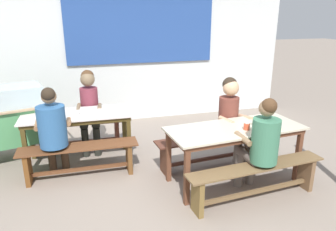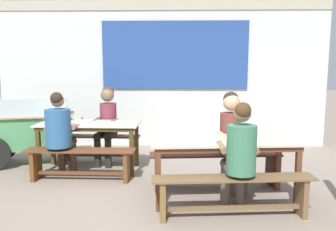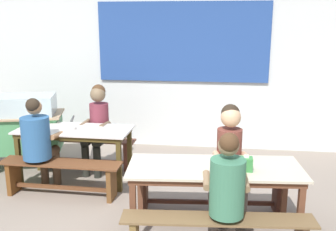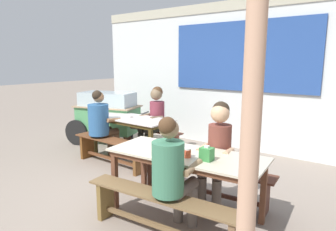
{
  "view_description": "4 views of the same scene",
  "coord_description": "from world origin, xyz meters",
  "px_view_note": "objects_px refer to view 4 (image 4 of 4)",
  "views": [
    {
      "loc": [
        -0.99,
        -3.56,
        2.19
      ],
      "look_at": [
        0.11,
        0.32,
        0.86
      ],
      "focal_mm": 33.76,
      "sensor_mm": 36.0,
      "label": 1
    },
    {
      "loc": [
        0.33,
        -4.2,
        1.65
      ],
      "look_at": [
        0.19,
        0.86,
        0.92
      ],
      "focal_mm": 36.34,
      "sensor_mm": 36.0,
      "label": 2
    },
    {
      "loc": [
        0.91,
        -3.83,
        2.21
      ],
      "look_at": [
        0.3,
        0.73,
        1.08
      ],
      "focal_mm": 40.66,
      "sensor_mm": 36.0,
      "label": 3
    },
    {
      "loc": [
        2.65,
        -2.82,
        1.8
      ],
      "look_at": [
        -0.1,
        0.89,
        0.94
      ],
      "focal_mm": 31.55,
      "sensor_mm": 36.0,
      "label": 4
    }
  ],
  "objects_px": {
    "person_center_facing": "(154,116)",
    "person_left_back_turned": "(101,121)",
    "tissue_box": "(207,154)",
    "bench_far_back": "(150,137)",
    "bench_far_front": "(111,148)",
    "soup_bowl": "(128,117)",
    "dining_table_near": "(186,160)",
    "food_cart": "(107,114)",
    "dining_table_far": "(131,122)",
    "person_right_near_table": "(218,147)",
    "bench_near_back": "(204,177)",
    "wooden_support_post": "(249,161)",
    "bench_near_front": "(162,210)",
    "person_near_front": "(172,170)",
    "condiment_jar": "(187,153)"
  },
  "relations": [
    {
      "from": "person_center_facing",
      "to": "person_left_back_turned",
      "type": "relative_size",
      "value": 1.02
    },
    {
      "from": "person_center_facing",
      "to": "tissue_box",
      "type": "xyz_separation_m",
      "value": [
        2.08,
        -1.68,
        0.08
      ]
    },
    {
      "from": "bench_far_back",
      "to": "bench_far_front",
      "type": "xyz_separation_m",
      "value": [
        -0.02,
        -1.02,
        -0.0
      ]
    },
    {
      "from": "soup_bowl",
      "to": "dining_table_near",
      "type": "bearing_deg",
      "value": -29.42
    },
    {
      "from": "soup_bowl",
      "to": "food_cart",
      "type": "bearing_deg",
      "value": 157.92
    },
    {
      "from": "person_left_back_turned",
      "to": "dining_table_far",
      "type": "bearing_deg",
      "value": 54.71
    },
    {
      "from": "bench_far_back",
      "to": "dining_table_far",
      "type": "bearing_deg",
      "value": -90.97
    },
    {
      "from": "person_center_facing",
      "to": "person_right_near_table",
      "type": "bearing_deg",
      "value": -30.85
    },
    {
      "from": "bench_near_back",
      "to": "tissue_box",
      "type": "distance_m",
      "value": 0.86
    },
    {
      "from": "food_cart",
      "to": "soup_bowl",
      "type": "xyz_separation_m",
      "value": [
        1.05,
        -0.42,
        0.12
      ]
    },
    {
      "from": "soup_bowl",
      "to": "wooden_support_post",
      "type": "distance_m",
      "value": 4.04
    },
    {
      "from": "bench_near_front",
      "to": "tissue_box",
      "type": "relative_size",
      "value": 11.2
    },
    {
      "from": "person_left_back_turned",
      "to": "wooden_support_post",
      "type": "distance_m",
      "value": 4.06
    },
    {
      "from": "bench_far_front",
      "to": "person_center_facing",
      "type": "height_order",
      "value": "person_center_facing"
    },
    {
      "from": "food_cart",
      "to": "soup_bowl",
      "type": "height_order",
      "value": "food_cart"
    },
    {
      "from": "wooden_support_post",
      "to": "dining_table_near",
      "type": "bearing_deg",
      "value": 134.02
    },
    {
      "from": "bench_far_back",
      "to": "person_right_near_table",
      "type": "xyz_separation_m",
      "value": [
        2.13,
        -1.24,
        0.46
      ]
    },
    {
      "from": "dining_table_far",
      "to": "person_center_facing",
      "type": "xyz_separation_m",
      "value": [
        0.2,
        0.43,
        0.07
      ]
    },
    {
      "from": "tissue_box",
      "to": "soup_bowl",
      "type": "distance_m",
      "value": 2.62
    },
    {
      "from": "bench_near_back",
      "to": "wooden_support_post",
      "type": "bearing_deg",
      "value": -54.52
    },
    {
      "from": "dining_table_far",
      "to": "bench_far_front",
      "type": "relative_size",
      "value": 1.0
    },
    {
      "from": "dining_table_near",
      "to": "bench_near_back",
      "type": "relative_size",
      "value": 1.0
    },
    {
      "from": "bench_far_back",
      "to": "soup_bowl",
      "type": "relative_size",
      "value": 8.4
    },
    {
      "from": "wooden_support_post",
      "to": "bench_far_front",
      "type": "bearing_deg",
      "value": 148.9
    },
    {
      "from": "bench_near_back",
      "to": "person_near_front",
      "type": "relative_size",
      "value": 1.43
    },
    {
      "from": "food_cart",
      "to": "bench_far_back",
      "type": "bearing_deg",
      "value": 6.58
    },
    {
      "from": "dining_table_far",
      "to": "bench_near_back",
      "type": "bearing_deg",
      "value": -19.25
    },
    {
      "from": "person_near_front",
      "to": "tissue_box",
      "type": "xyz_separation_m",
      "value": [
        0.19,
        0.35,
        0.12
      ]
    },
    {
      "from": "food_cart",
      "to": "person_right_near_table",
      "type": "xyz_separation_m",
      "value": [
        3.23,
        -1.11,
        0.09
      ]
    },
    {
      "from": "dining_table_near",
      "to": "person_right_near_table",
      "type": "bearing_deg",
      "value": 68.89
    },
    {
      "from": "condiment_jar",
      "to": "person_right_near_table",
      "type": "bearing_deg",
      "value": 82.15
    },
    {
      "from": "dining_table_far",
      "to": "person_near_front",
      "type": "height_order",
      "value": "person_near_front"
    },
    {
      "from": "bench_far_back",
      "to": "dining_table_near",
      "type": "bearing_deg",
      "value": -40.74
    },
    {
      "from": "bench_near_back",
      "to": "dining_table_near",
      "type": "bearing_deg",
      "value": -85.07
    },
    {
      "from": "bench_near_front",
      "to": "person_center_facing",
      "type": "height_order",
      "value": "person_center_facing"
    },
    {
      "from": "wooden_support_post",
      "to": "soup_bowl",
      "type": "bearing_deg",
      "value": 143.48
    },
    {
      "from": "dining_table_far",
      "to": "bench_far_back",
      "type": "height_order",
      "value": "dining_table_far"
    },
    {
      "from": "bench_near_back",
      "to": "condiment_jar",
      "type": "xyz_separation_m",
      "value": [
        0.14,
        -0.62,
        0.51
      ]
    },
    {
      "from": "dining_table_far",
      "to": "soup_bowl",
      "type": "distance_m",
      "value": 0.12
    },
    {
      "from": "dining_table_near",
      "to": "soup_bowl",
      "type": "bearing_deg",
      "value": 150.58
    },
    {
      "from": "bench_far_front",
      "to": "soup_bowl",
      "type": "height_order",
      "value": "soup_bowl"
    },
    {
      "from": "dining_table_far",
      "to": "tissue_box",
      "type": "bearing_deg",
      "value": -28.83
    },
    {
      "from": "dining_table_near",
      "to": "person_left_back_turned",
      "type": "relative_size",
      "value": 1.42
    },
    {
      "from": "person_center_facing",
      "to": "soup_bowl",
      "type": "distance_m",
      "value": 0.53
    },
    {
      "from": "person_left_back_turned",
      "to": "soup_bowl",
      "type": "height_order",
      "value": "person_left_back_turned"
    },
    {
      "from": "bench_far_front",
      "to": "condiment_jar",
      "type": "height_order",
      "value": "condiment_jar"
    },
    {
      "from": "tissue_box",
      "to": "dining_table_far",
      "type": "bearing_deg",
      "value": 151.17
    },
    {
      "from": "person_near_front",
      "to": "food_cart",
      "type": "bearing_deg",
      "value": 147.96
    },
    {
      "from": "person_right_near_table",
      "to": "tissue_box",
      "type": "height_order",
      "value": "person_right_near_table"
    },
    {
      "from": "person_center_facing",
      "to": "condiment_jar",
      "type": "bearing_deg",
      "value": -42.68
    }
  ]
}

